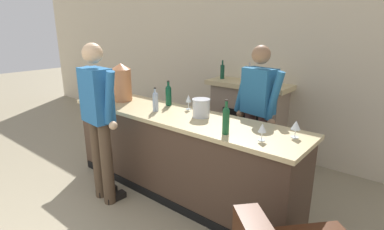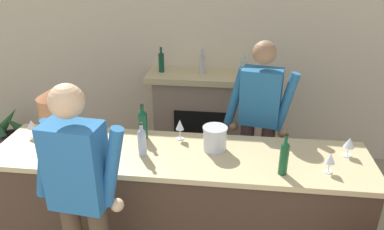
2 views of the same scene
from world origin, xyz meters
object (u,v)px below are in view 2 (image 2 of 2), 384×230
(wine_bottle_chardonnay_pale, at_px, (284,156))
(wine_glass_front_left, at_px, (180,126))
(person_bartender, at_px, (259,123))
(fireplace_stone, at_px, (202,116))
(wine_glass_back_row, at_px, (330,159))
(wine_glass_by_dispenser, at_px, (349,143))
(copper_dispenser, at_px, (56,117))
(ice_bucket_steel, at_px, (215,138))
(wine_glass_front_right, at_px, (32,125))
(person_customer, at_px, (82,199))
(wine_bottle_rose_blush, at_px, (143,123))
(wine_bottle_merlot_tall, at_px, (142,141))
(potted_plant_corner, at_px, (10,136))

(wine_bottle_chardonnay_pale, distance_m, wine_glass_front_left, 0.92)
(person_bartender, bearing_deg, fireplace_stone, 124.20)
(person_bartender, distance_m, wine_glass_back_row, 0.95)
(wine_glass_by_dispenser, distance_m, wine_glass_front_left, 1.35)
(wine_glass_by_dispenser, bearing_deg, copper_dispenser, -177.42)
(wine_glass_back_row, xyz_separation_m, wine_glass_front_left, (-1.15, 0.37, 0.01))
(ice_bucket_steel, distance_m, wine_glass_front_right, 1.57)
(copper_dispenser, bearing_deg, wine_glass_back_row, -4.15)
(copper_dispenser, height_order, wine_glass_front_left, copper_dispenser)
(person_customer, relative_size, wine_bottle_chardonnay_pale, 5.49)
(wine_glass_back_row, bearing_deg, wine_bottle_rose_blush, 166.18)
(ice_bucket_steel, height_order, wine_glass_back_row, ice_bucket_steel)
(fireplace_stone, bearing_deg, wine_glass_front_right, -132.56)
(ice_bucket_steel, bearing_deg, copper_dispenser, -176.68)
(wine_bottle_merlot_tall, bearing_deg, person_bartender, 38.37)
(person_bartender, distance_m, wine_bottle_chardonnay_pale, 0.90)
(wine_bottle_chardonnay_pale, bearing_deg, fireplace_stone, 112.77)
(person_bartender, bearing_deg, ice_bucket_steel, -122.83)
(wine_bottle_chardonnay_pale, height_order, wine_glass_by_dispenser, wine_bottle_chardonnay_pale)
(person_customer, height_order, wine_bottle_merlot_tall, person_customer)
(person_customer, height_order, wine_glass_front_right, person_customer)
(wine_bottle_rose_blush, distance_m, wine_bottle_merlot_tall, 0.29)
(wine_bottle_merlot_tall, xyz_separation_m, wine_glass_back_row, (1.40, -0.07, -0.01))
(ice_bucket_steel, relative_size, wine_glass_by_dispenser, 1.28)
(potted_plant_corner, bearing_deg, wine_bottle_chardonnay_pale, -26.20)
(wine_bottle_chardonnay_pale, xyz_separation_m, wine_glass_front_right, (-2.08, 0.33, -0.03))
(person_customer, height_order, person_bartender, person_customer)
(person_customer, bearing_deg, wine_glass_back_row, 17.44)
(wine_glass_front_right, bearing_deg, potted_plant_corner, 132.02)
(wine_glass_back_row, bearing_deg, copper_dispenser, 175.85)
(wine_glass_back_row, bearing_deg, person_bartender, 119.78)
(wine_bottle_rose_blush, distance_m, wine_glass_front_right, 0.96)
(wine_bottle_merlot_tall, xyz_separation_m, wine_glass_by_dispenser, (1.60, 0.18, -0.02))
(wine_glass_front_left, bearing_deg, potted_plant_corner, 154.47)
(wine_glass_front_right, xyz_separation_m, wine_glass_front_left, (1.27, 0.10, 0.02))
(potted_plant_corner, height_order, wine_bottle_rose_blush, wine_bottle_rose_blush)
(fireplace_stone, distance_m, wine_bottle_chardonnay_pale, 2.01)
(potted_plant_corner, xyz_separation_m, wine_glass_back_row, (3.53, -1.51, 0.83))
(fireplace_stone, bearing_deg, wine_bottle_chardonnay_pale, -67.23)
(wine_bottle_chardonnay_pale, xyz_separation_m, wine_glass_back_row, (0.33, 0.06, -0.03))
(potted_plant_corner, distance_m, copper_dispenser, 2.19)
(person_customer, distance_m, wine_glass_back_row, 1.75)
(wine_glass_by_dispenser, xyz_separation_m, wine_glass_back_row, (-0.20, -0.26, 0.00))
(wine_bottle_merlot_tall, relative_size, wine_glass_front_left, 1.57)
(wine_glass_front_right, bearing_deg, fireplace_stone, 47.44)
(wine_bottle_rose_blush, relative_size, wine_glass_front_left, 1.76)
(potted_plant_corner, height_order, wine_glass_front_right, wine_glass_front_right)
(wine_bottle_chardonnay_pale, bearing_deg, wine_glass_front_right, 170.92)
(person_bartender, relative_size, wine_glass_front_right, 11.44)
(wine_bottle_rose_blush, height_order, wine_glass_front_right, wine_bottle_rose_blush)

